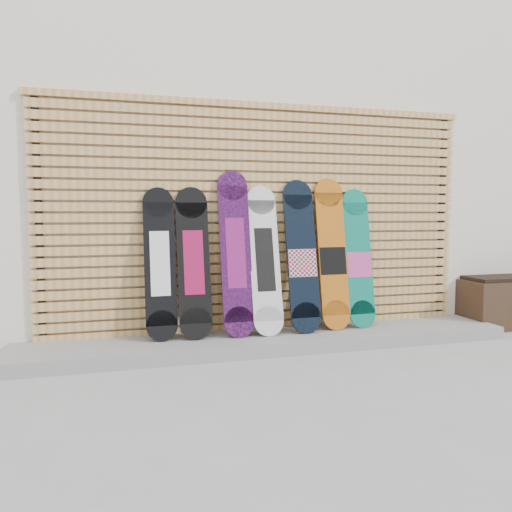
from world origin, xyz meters
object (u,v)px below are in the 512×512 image
object	(u,v)px
snowboard_2	(236,253)
snowboard_1	(194,262)
snowboard_6	(359,259)
snowboard_5	(332,254)
snowboard_0	(160,264)
snowboard_4	(302,256)
snowboard_3	(265,260)

from	to	relation	value
snowboard_2	snowboard_1	bearing A→B (deg)	177.90
snowboard_1	snowboard_6	world-z (taller)	snowboard_6
snowboard_2	snowboard_5	bearing A→B (deg)	0.96
snowboard_1	snowboard_6	size ratio (longest dim) A/B	1.00
snowboard_2	snowboard_0	bearing A→B (deg)	177.55
snowboard_2	snowboard_4	distance (m)	0.65
snowboard_0	snowboard_1	xyz separation A→B (m)	(0.30, -0.02, 0.00)
snowboard_6	snowboard_0	bearing A→B (deg)	179.81
snowboard_0	snowboard_5	size ratio (longest dim) A/B	0.92
snowboard_2	snowboard_5	size ratio (longest dim) A/B	1.04
snowboard_1	snowboard_6	distance (m)	1.65
snowboard_5	snowboard_6	bearing A→B (deg)	1.30
snowboard_5	snowboard_3	bearing A→B (deg)	-177.82
snowboard_3	snowboard_1	bearing A→B (deg)	177.88
snowboard_0	snowboard_1	size ratio (longest dim) A/B	0.99
snowboard_1	snowboard_6	bearing A→B (deg)	0.30
snowboard_2	snowboard_5	distance (m)	0.98
snowboard_1	snowboard_2	distance (m)	0.40
snowboard_0	snowboard_4	xyz separation A→B (m)	(1.33, -0.04, 0.03)
snowboard_1	snowboard_4	xyz separation A→B (m)	(1.04, -0.03, 0.03)
snowboard_1	snowboard_4	distance (m)	1.04
snowboard_3	snowboard_4	xyz separation A→B (m)	(0.37, -0.00, 0.02)
snowboard_0	snowboard_2	distance (m)	0.69
snowboard_4	snowboard_0	bearing A→B (deg)	178.27
snowboard_1	snowboard_3	world-z (taller)	snowboard_3
snowboard_0	snowboard_4	world-z (taller)	snowboard_4
snowboard_2	snowboard_3	bearing A→B (deg)	-2.15
snowboard_1	snowboard_6	xyz separation A→B (m)	(1.65, 0.01, -0.01)
snowboard_1	snowboard_3	distance (m)	0.66
snowboard_1	snowboard_0	bearing A→B (deg)	177.10
snowboard_1	snowboard_3	xyz separation A→B (m)	(0.66, -0.02, 0.01)
snowboard_0	snowboard_5	distance (m)	1.66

